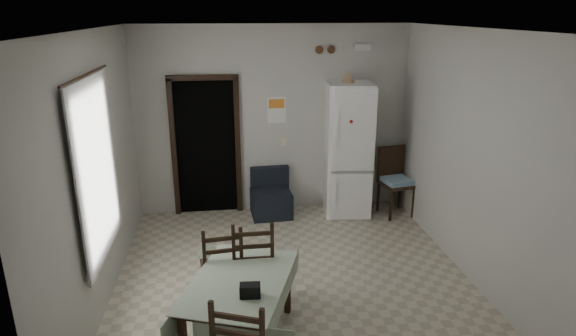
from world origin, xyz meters
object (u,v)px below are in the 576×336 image
(navy_seat, at_px, (271,194))
(corner_chair, at_px, (397,182))
(fridge, at_px, (347,150))
(dining_chair_far_left, at_px, (222,266))
(dining_chair_far_right, at_px, (252,262))
(dining_table, at_px, (241,311))

(navy_seat, height_order, corner_chair, corner_chair)
(fridge, xyz_separation_m, navy_seat, (-1.19, 0.00, -0.66))
(fridge, bearing_deg, dining_chair_far_left, -123.24)
(dining_chair_far_left, xyz_separation_m, dining_chair_far_right, (0.32, -0.01, 0.02))
(corner_chair, relative_size, dining_chair_far_right, 1.01)
(dining_chair_far_left, bearing_deg, dining_table, 99.20)
(dining_table, bearing_deg, navy_seat, 98.41)
(corner_chair, distance_m, dining_table, 3.76)
(navy_seat, distance_m, corner_chair, 1.96)
(navy_seat, bearing_deg, corner_chair, -9.65)
(fridge, xyz_separation_m, dining_chair_far_right, (-1.62, -2.39, -0.50))
(fridge, bearing_deg, dining_chair_far_right, -118.17)
(navy_seat, distance_m, dining_chair_far_left, 2.50)
(fridge, bearing_deg, navy_seat, -173.98)
(dining_chair_far_right, bearing_deg, dining_table, 75.21)
(fridge, relative_size, navy_seat, 2.80)
(fridge, height_order, navy_seat, fridge)
(navy_seat, bearing_deg, dining_chair_far_left, -111.13)
(dining_table, xyz_separation_m, dining_chair_far_left, (-0.17, 0.60, 0.17))
(navy_seat, relative_size, dining_chair_far_right, 0.69)
(navy_seat, distance_m, dining_chair_far_right, 2.43)
(corner_chair, relative_size, dining_table, 0.82)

